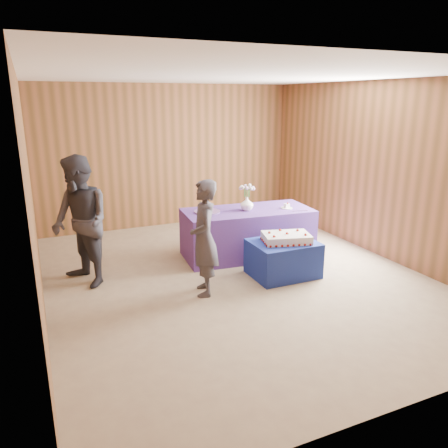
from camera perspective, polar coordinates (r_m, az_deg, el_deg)
ground at (r=6.20m, az=1.46°, el=-6.93°), size 6.00×6.00×0.00m
room_shell at (r=5.74m, az=1.59°, el=9.86°), size 5.04×6.04×2.72m
cake_table at (r=6.23m, az=7.72°, el=-4.49°), size 0.91×0.71×0.50m
serving_table at (r=6.93m, az=3.08°, el=-1.14°), size 2.07×1.08×0.75m
sheet_cake at (r=6.14m, az=8.15°, el=-1.79°), size 0.76×0.61×0.15m
vase at (r=6.78m, az=3.00°, el=2.68°), size 0.26×0.26×0.21m
flower_spray at (r=6.72m, az=3.03°, el=4.89°), size 0.25×0.25×0.19m
platter at (r=6.67m, az=-2.22°, el=1.62°), size 0.42×0.42×0.02m
plate at (r=6.98m, az=8.18°, el=2.08°), size 0.20×0.20×0.01m
cake_slice at (r=6.97m, az=8.20°, el=2.41°), size 0.08×0.07×0.09m
knife at (r=6.84m, az=9.88°, el=1.69°), size 0.26×0.08×0.00m
guest_left at (r=5.47m, az=-2.62°, el=-1.87°), size 0.48×0.61×1.48m
guest_right at (r=5.99m, az=-18.21°, el=0.24°), size 0.93×1.04×1.74m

